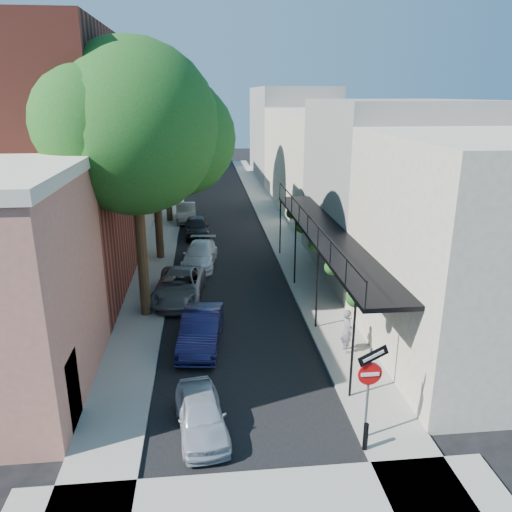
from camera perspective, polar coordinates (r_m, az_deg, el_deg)
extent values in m
plane|color=black|center=(13.95, 0.06, -23.66)|extent=(160.00, 160.00, 0.00)
cube|color=black|center=(41.42, -4.28, 5.06)|extent=(6.00, 64.00, 0.01)
cube|color=gray|center=(41.50, -9.83, 4.94)|extent=(2.00, 64.00, 0.12)
cube|color=gray|center=(41.71, 1.24, 5.27)|extent=(2.00, 64.00, 0.12)
cube|color=gray|center=(13.18, 0.56, -26.34)|extent=(12.00, 2.00, 0.12)
cube|color=beige|center=(15.69, -20.26, -14.19)|extent=(0.10, 1.20, 2.20)
cube|color=maroon|center=(26.14, -26.15, 9.02)|extent=(10.00, 12.00, 12.00)
cube|color=gray|center=(24.71, -15.58, 14.44)|extent=(0.06, 7.00, 4.00)
cube|color=gray|center=(37.51, -18.32, 9.83)|extent=(8.00, 12.00, 9.00)
cube|color=beige|center=(51.15, -15.17, 12.64)|extent=(8.00, 16.00, 10.00)
cube|color=tan|center=(65.06, -13.23, 12.93)|extent=(8.00, 12.00, 8.00)
cube|color=beige|center=(19.52, 25.48, 0.55)|extent=(8.00, 9.00, 8.00)
cube|color=gray|center=(27.71, 15.66, 7.45)|extent=(8.00, 10.00, 9.00)
cube|color=beige|center=(41.93, 8.19, 10.63)|extent=(8.00, 20.00, 8.00)
cube|color=gray|center=(59.38, 3.99, 13.87)|extent=(8.00, 16.00, 10.00)
cube|color=black|center=(21.81, 8.33, 2.48)|extent=(2.00, 16.00, 0.15)
cube|color=black|center=(21.38, 5.96, 4.70)|extent=(0.05, 16.00, 0.05)
cylinder|color=black|center=(15.92, 10.99, -10.30)|extent=(0.08, 0.08, 3.40)
cylinder|color=black|center=(29.65, 2.79, 3.43)|extent=(0.08, 0.08, 3.40)
sphere|color=#1A4A15|center=(16.34, 11.27, -4.74)|extent=(0.60, 0.60, 0.60)
sphere|color=#1A4A15|center=(21.80, 6.75, 1.31)|extent=(0.60, 0.60, 0.60)
sphere|color=#1A4A15|center=(27.49, 4.07, 4.90)|extent=(0.60, 0.60, 0.60)
cylinder|color=#595B60|center=(14.43, 12.63, -15.31)|extent=(0.07, 0.07, 2.90)
cylinder|color=red|center=(14.03, 12.88, -13.00)|extent=(0.66, 0.04, 0.66)
cube|color=white|center=(14.01, 12.92, -13.07)|extent=(0.50, 0.02, 0.10)
cylinder|color=white|center=(14.05, 12.85, -12.96)|extent=(0.70, 0.02, 0.70)
cube|color=black|center=(13.77, 13.25, -11.04)|extent=(0.89, 0.15, 0.58)
cube|color=white|center=(13.74, 13.29, -11.10)|extent=(0.60, 0.10, 0.31)
cylinder|color=black|center=(14.54, 12.41, -19.50)|extent=(0.14, 0.14, 0.80)
cylinder|color=#372716|center=(21.34, -13.00, 1.85)|extent=(0.44, 0.44, 7.00)
sphere|color=#1A4A15|center=(20.58, -13.91, 14.03)|extent=(6.80, 6.80, 6.80)
sphere|color=#1A4A15|center=(21.47, -8.84, 13.14)|extent=(4.76, 4.76, 4.76)
cylinder|color=#372716|center=(29.14, -11.18, 5.56)|extent=(0.44, 0.44, 6.30)
sphere|color=#1A4A15|center=(28.56, -11.68, 13.51)|extent=(6.00, 6.00, 6.00)
sphere|color=#1A4A15|center=(29.40, -8.48, 12.82)|extent=(4.20, 4.20, 4.20)
cylinder|color=#372716|center=(37.87, -10.10, 9.26)|extent=(0.44, 0.44, 7.35)
sphere|color=#1A4A15|center=(37.47, -10.50, 16.41)|extent=(7.00, 7.00, 7.00)
sphere|color=#1A4A15|center=(38.44, -7.64, 15.84)|extent=(4.90, 4.90, 4.90)
imported|color=#ABB2BE|center=(15.03, -6.30, -17.53)|extent=(1.76, 3.47, 1.13)
imported|color=#111236|center=(19.40, -6.30, -8.40)|extent=(1.87, 4.23, 1.35)
imported|color=slate|center=(23.77, -8.77, -3.44)|extent=(2.58, 4.92, 1.32)
imported|color=white|center=(28.31, -6.44, 0.13)|extent=(2.22, 4.50, 1.26)
imported|color=black|center=(34.18, -6.76, 3.33)|extent=(1.75, 4.01, 1.35)
imported|color=#6A6459|center=(38.41, -8.00, 4.93)|extent=(1.59, 4.17, 1.36)
imported|color=slate|center=(18.90, 10.35, -8.39)|extent=(0.47, 0.65, 1.68)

